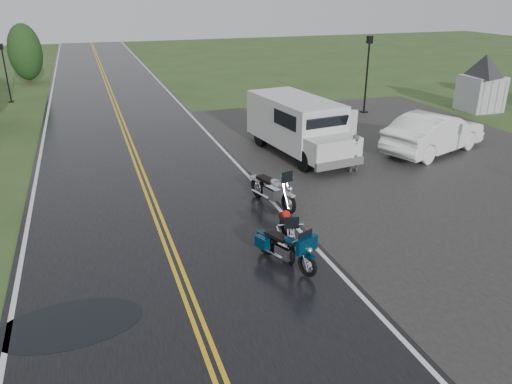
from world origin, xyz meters
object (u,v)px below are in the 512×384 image
at_px(van_white, 305,142).
at_px(visitor_center, 485,69).
at_px(sedan_white, 434,133).
at_px(lamp_post_far_left, 6,73).
at_px(motorcycle_teal, 308,257).
at_px(lamp_post_far_right, 367,75).
at_px(person_at_van, 354,154).
at_px(motorcycle_silver, 289,195).
at_px(motorcycle_red, 292,243).

bearing_deg(van_white, visitor_center, 17.10).
xyz_separation_m(van_white, sedan_white, (6.25, 0.43, -0.35)).
height_order(sedan_white, lamp_post_far_left, lamp_post_far_left).
height_order(visitor_center, motorcycle_teal, visitor_center).
bearing_deg(lamp_post_far_right, sedan_white, -98.05).
distance_m(visitor_center, sedan_white, 9.82).
bearing_deg(person_at_van, lamp_post_far_left, -65.54).
height_order(motorcycle_teal, van_white, van_white).
xyz_separation_m(visitor_center, lamp_post_far_right, (-6.62, 1.66, -0.25)).
bearing_deg(van_white, person_at_van, -27.89).
height_order(motorcycle_silver, van_white, van_white).
distance_m(van_white, person_at_van, 1.94).
xyz_separation_m(visitor_center, motorcycle_red, (-17.16, -12.69, -1.78)).
xyz_separation_m(motorcycle_teal, person_at_van, (4.87, 6.42, 0.14)).
bearing_deg(motorcycle_teal, visitor_center, 15.93).
relative_size(visitor_center, motorcycle_silver, 6.93).
xyz_separation_m(van_white, lamp_post_far_right, (7.32, 7.99, 0.94)).
relative_size(motorcycle_teal, van_white, 0.33).
height_order(motorcycle_silver, lamp_post_far_left, lamp_post_far_left).
xyz_separation_m(van_white, person_at_van, (1.76, -0.66, -0.47)).
bearing_deg(lamp_post_far_right, van_white, -132.51).
distance_m(motorcycle_teal, person_at_van, 8.06).
distance_m(van_white, lamp_post_far_right, 10.88).
bearing_deg(motorcycle_red, lamp_post_far_left, 124.19).
xyz_separation_m(person_at_van, lamp_post_far_right, (5.56, 8.65, 1.41)).
xyz_separation_m(motorcycle_red, person_at_van, (4.99, 5.69, 0.12)).
relative_size(sedan_white, lamp_post_far_left, 1.46).
height_order(motorcycle_red, lamp_post_far_right, lamp_post_far_right).
xyz_separation_m(visitor_center, motorcycle_teal, (-17.05, -13.42, -1.80)).
relative_size(motorcycle_silver, lamp_post_far_left, 0.64).
distance_m(motorcycle_red, lamp_post_far_left, 25.69).
xyz_separation_m(sedan_white, lamp_post_far_right, (1.07, 7.56, 1.29)).
xyz_separation_m(motorcycle_teal, sedan_white, (9.36, 7.51, 0.26)).
xyz_separation_m(motorcycle_teal, lamp_post_far_right, (10.43, 15.07, 1.55)).
distance_m(visitor_center, person_at_van, 14.14).
bearing_deg(motorcycle_teal, person_at_van, 30.56).
bearing_deg(person_at_van, lamp_post_far_right, -135.41).
relative_size(van_white, lamp_post_far_left, 1.72).
height_order(motorcycle_silver, person_at_van, person_at_van).
relative_size(visitor_center, motorcycle_teal, 7.84).
xyz_separation_m(visitor_center, sedan_white, (-7.69, -5.91, -1.54)).
distance_m(van_white, sedan_white, 6.28).
distance_m(motorcycle_teal, motorcycle_silver, 3.68).
distance_m(visitor_center, motorcycle_red, 21.42).
bearing_deg(person_at_van, motorcycle_red, 36.12).
bearing_deg(visitor_center, motorcycle_red, -143.53).
bearing_deg(lamp_post_far_left, visitor_center, -23.55).
height_order(visitor_center, lamp_post_far_left, visitor_center).
height_order(motorcycle_silver, lamp_post_far_right, lamp_post_far_right).
xyz_separation_m(motorcycle_red, sedan_white, (9.47, 6.78, 0.24)).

